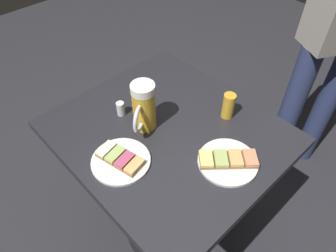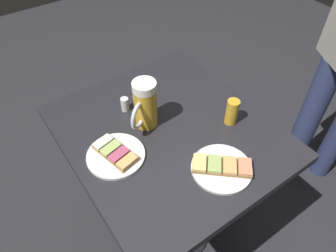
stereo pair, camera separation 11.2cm
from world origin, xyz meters
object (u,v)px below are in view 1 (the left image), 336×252
plate_near (228,161)px  plate_far (120,160)px  beer_mug (144,107)px  beer_glass_small (228,106)px  salt_shaker (121,109)px

plate_near → plate_far: same height
plate_near → beer_mug: beer_mug is taller
beer_mug → beer_glass_small: 0.32m
plate_far → beer_glass_small: (0.43, -0.10, 0.04)m
plate_far → beer_mug: beer_mug is taller
beer_glass_small → salt_shaker: 0.40m
plate_far → plate_near: bearing=-44.1°
plate_near → salt_shaker: salt_shaker is taller
plate_far → beer_glass_small: beer_glass_small is taller
plate_near → beer_glass_small: bearing=39.9°
plate_near → salt_shaker: bearing=104.8°
plate_far → beer_glass_small: bearing=-13.4°
salt_shaker → beer_mug: bearing=-78.4°
plate_near → beer_glass_small: 0.23m
plate_far → salt_shaker: 0.23m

